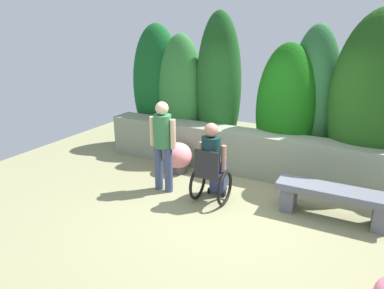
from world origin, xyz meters
TOP-DOWN VIEW (x-y plane):
  - ground_plane at (0.00, 0.00)m, footprint 10.26×10.26m
  - stone_retaining_wall at (0.00, 1.48)m, footprint 6.56×0.53m
  - hedge_backdrop at (0.10, 2.05)m, footprint 7.01×1.21m
  - stone_bench at (1.41, 0.44)m, footprint 1.63×0.43m
  - person_in_wheelchair at (-0.40, 0.12)m, footprint 0.53×0.66m
  - person_standing_companion at (-1.30, 0.09)m, footprint 0.49×0.30m
  - flower_pot_terracotta_by_wall at (-1.49, 0.92)m, footprint 0.56×0.56m

SIDE VIEW (x-z plane):
  - ground_plane at x=0.00m, z-range 0.00..0.00m
  - flower_pot_terracotta_by_wall at x=-1.49m, z-range 0.00..0.59m
  - stone_bench at x=1.41m, z-range 0.09..0.57m
  - stone_retaining_wall at x=0.00m, z-range 0.00..0.84m
  - person_in_wheelchair at x=-0.40m, z-range -0.04..1.29m
  - person_standing_companion at x=-1.30m, z-range 0.12..1.69m
  - hedge_backdrop at x=0.10m, z-range -0.12..2.92m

